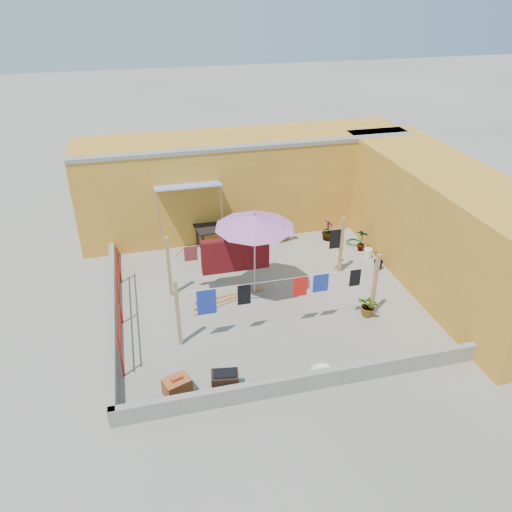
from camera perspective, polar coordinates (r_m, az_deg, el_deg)
name	(u,v)px	position (r m, az deg, el deg)	size (l,w,h in m)	color
ground	(265,298)	(13.84, 1.08, -4.81)	(80.00, 80.00, 0.00)	#9E998E
wall_back	(244,182)	(17.26, -1.35, 8.47)	(11.00, 3.27, 3.21)	orange
wall_right	(443,226)	(15.09, 20.60, 3.26)	(2.40, 9.00, 3.20)	orange
parapet_front	(309,381)	(11.05, 6.06, -14.03)	(8.30, 0.16, 0.44)	gray
parapet_left	(112,313)	(13.42, -16.10, -6.24)	(0.16, 7.30, 0.44)	gray
red_railing	(119,300)	(12.96, -15.39, -4.83)	(0.05, 4.20, 1.10)	#9F190F
clothesline_rig	(241,258)	(13.67, -1.70, -0.28)	(5.09, 2.35, 1.80)	tan
patio_umbrella	(255,222)	(12.82, -0.16, 3.94)	(2.70, 2.70, 2.53)	gray
outdoor_table	(222,227)	(16.07, -3.90, 3.31)	(1.81, 1.09, 0.80)	black
brick_stack	(177,386)	(11.03, -9.00, -14.50)	(0.65, 0.56, 0.48)	#AC5A27
lumber_pile	(227,298)	(13.73, -3.35, -4.85)	(2.08, 0.83, 0.13)	tan
brazier	(225,382)	(10.95, -3.55, -14.17)	(0.63, 0.47, 0.52)	black
white_basin	(322,372)	(11.55, 7.54, -12.97)	(0.52, 0.52, 0.09)	silver
water_jug_a	(339,258)	(15.69, 9.45, -0.17)	(0.20, 0.20, 0.31)	silver
water_jug_b	(368,253)	(16.03, 12.67, 0.29)	(0.24, 0.24, 0.38)	silver
green_hose	(354,242)	(16.91, 11.13, 1.57)	(0.53, 0.53, 0.08)	#197027
plant_back_a	(281,229)	(16.62, 2.90, 3.13)	(0.77, 0.67, 0.85)	#185117
plant_back_b	(328,230)	(16.84, 8.23, 2.97)	(0.41, 0.41, 0.73)	#185117
plant_right_a	(362,240)	(16.33, 11.99, 1.81)	(0.41, 0.28, 0.77)	#185117
plant_right_b	(379,260)	(15.40, 13.86, -0.47)	(0.36, 0.29, 0.65)	#185117
plant_right_c	(369,306)	(13.32, 12.82, -5.57)	(0.56, 0.48, 0.62)	#185117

